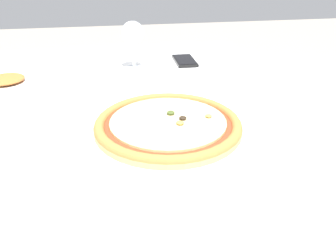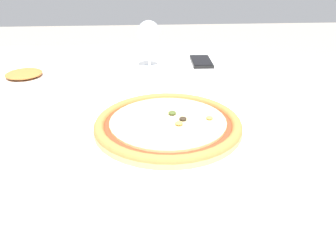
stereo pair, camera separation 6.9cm
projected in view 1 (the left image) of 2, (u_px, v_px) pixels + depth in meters
The scene contains 5 objects.
dining_table at pixel (99, 124), 0.91m from camera, with size 1.12×1.13×0.70m.
pizza_plate at pixel (168, 125), 0.69m from camera, with size 0.33×0.33×0.04m.
wine_glass_far_left at pixel (133, 34), 1.06m from camera, with size 0.07×0.07×0.16m.
cell_phone at pixel (185, 61), 1.18m from camera, with size 0.07×0.15×0.01m.
side_plate at pixel (6, 82), 0.96m from camera, with size 0.19×0.19×0.03m.
Camera 1 is at (0.04, -0.83, 1.04)m, focal length 35.00 mm.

